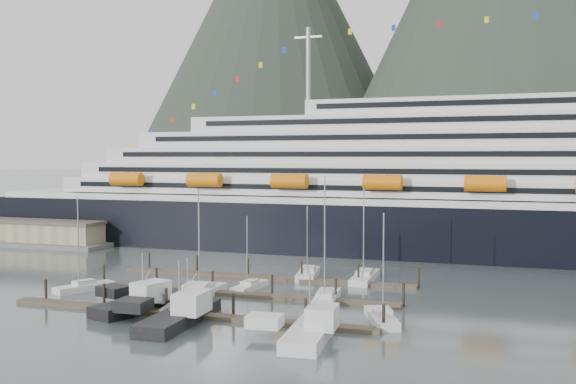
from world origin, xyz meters
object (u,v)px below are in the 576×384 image
object	(u,v)px
sailboat_f	(308,274)
trawler_d	(309,331)
trawler_a	(142,302)
sailboat_h	(382,319)
sailboat_a	(85,288)
sailboat_c	(250,287)
warehouse	(29,232)
sailboat_d	(326,300)
sailboat_g	(365,278)
trawler_c	(178,315)
cruise_ship	(506,194)
sailboat_b	(202,293)
trawler_b	(187,303)

from	to	relation	value
sailboat_f	trawler_d	distance (m)	36.76
trawler_a	sailboat_h	bearing A→B (deg)	-67.22
trawler_a	sailboat_a	bearing A→B (deg)	77.51
sailboat_c	sailboat_h	xyz separation A→B (m)	(21.76, -12.64, 0.04)
sailboat_c	trawler_d	distance (m)	27.74
sailboat_f	warehouse	bearing A→B (deg)	62.36
sailboat_d	sailboat_c	bearing A→B (deg)	59.93
warehouse	sailboat_h	world-z (taller)	sailboat_h
sailboat_g	trawler_d	distance (m)	35.07
sailboat_a	sailboat_c	world-z (taller)	sailboat_a
sailboat_h	trawler_c	bearing A→B (deg)	89.25
trawler_c	cruise_ship	bearing A→B (deg)	-29.66
sailboat_b	sailboat_d	distance (m)	17.19
sailboat_b	trawler_a	bearing A→B (deg)	156.98
sailboat_c	sailboat_d	distance (m)	13.78
warehouse	sailboat_h	size ratio (longest dim) A/B	3.47
warehouse	sailboat_f	size ratio (longest dim) A/B	3.84
sailboat_f	cruise_ship	bearing A→B (deg)	-50.50
sailboat_b	trawler_c	size ratio (longest dim) A/B	0.96
warehouse	trawler_a	world-z (taller)	trawler_a
cruise_ship	sailboat_h	size ratio (longest dim) A/B	15.85
cruise_ship	trawler_c	distance (m)	77.10
sailboat_c	sailboat_f	xyz separation A→B (m)	(4.86, 12.39, 0.03)
cruise_ship	sailboat_f	world-z (taller)	cruise_ship
sailboat_c	trawler_a	size ratio (longest dim) A/B	0.75
trawler_a	trawler_d	bearing A→B (deg)	-89.07
sailboat_f	sailboat_g	distance (m)	9.21
warehouse	trawler_a	xyz separation A→B (m)	(60.37, -50.60, -1.28)
cruise_ship	sailboat_f	xyz separation A→B (m)	(-28.92, -34.95, -11.62)
cruise_ship	trawler_a	distance (m)	76.78
sailboat_d	trawler_c	world-z (taller)	sailboat_d
sailboat_h	trawler_d	xyz separation A→B (m)	(-5.71, -9.97, 0.54)
trawler_a	trawler_b	world-z (taller)	trawler_a
cruise_ship	sailboat_c	world-z (taller)	cruise_ship
sailboat_b	sailboat_h	world-z (taller)	sailboat_b
sailboat_d	sailboat_f	distance (m)	19.17
cruise_ship	trawler_d	world-z (taller)	cruise_ship
sailboat_d	sailboat_g	distance (m)	17.47
sailboat_a	sailboat_f	size ratio (longest dim) A/B	1.16
warehouse	trawler_c	distance (m)	87.74
trawler_b	trawler_d	xyz separation A→B (m)	(18.38, -7.80, 0.04)
sailboat_h	trawler_a	size ratio (longest dim) A/B	0.90
sailboat_b	sailboat_c	bearing A→B (deg)	-36.07
sailboat_g	sailboat_h	bearing A→B (deg)	-165.39
sailboat_f	trawler_b	xyz separation A→B (m)	(-7.19, -27.21, 0.49)
sailboat_a	sailboat_b	bearing A→B (deg)	-58.37
warehouse	sailboat_g	xyz separation A→B (m)	(82.31, -22.01, -1.81)
sailboat_a	sailboat_b	world-z (taller)	sailboat_b
sailboat_a	trawler_c	size ratio (longest dim) A/B	0.88
sailboat_d	sailboat_h	distance (m)	11.73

